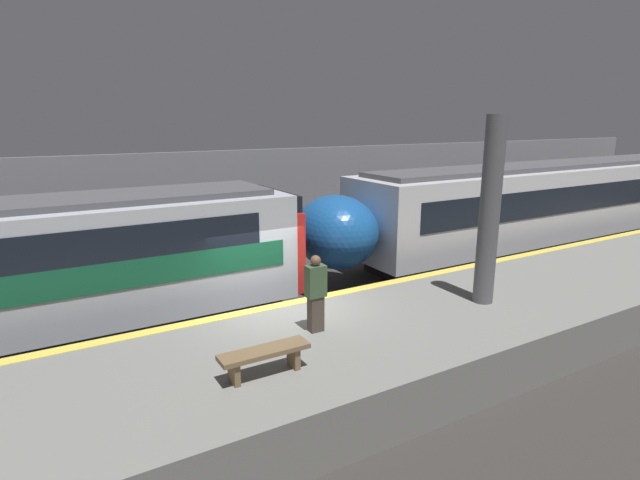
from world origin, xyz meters
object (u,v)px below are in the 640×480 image
object	(u,v)px
train_modern	(562,203)
platform_bench	(264,356)
support_pillar_near	(490,212)
person_waiting	(316,292)

from	to	relation	value
train_modern	platform_bench	distance (m)	16.51
support_pillar_near	train_modern	size ratio (longest dim) A/B	0.18
train_modern	support_pillar_near	bearing A→B (deg)	-153.87
train_modern	person_waiting	world-z (taller)	train_modern
support_pillar_near	train_modern	bearing A→B (deg)	26.13
platform_bench	person_waiting	bearing A→B (deg)	34.35
support_pillar_near	train_modern	world-z (taller)	support_pillar_near
support_pillar_near	platform_bench	bearing A→B (deg)	-174.42
person_waiting	platform_bench	distance (m)	1.96
person_waiting	platform_bench	size ratio (longest dim) A/B	1.02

